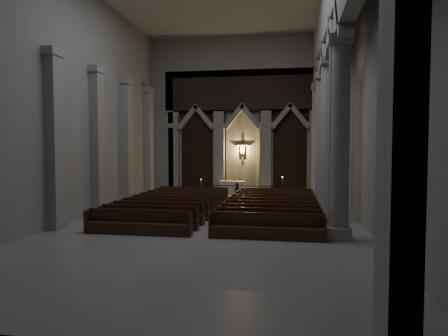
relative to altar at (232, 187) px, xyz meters
name	(u,v)px	position (x,y,z in m)	size (l,w,h in m)	color
room	(214,64)	(0.67, -10.89, 6.96)	(24.00, 24.10, 12.00)	gray
sanctuary_wall	(242,108)	(0.67, 0.64, 5.98)	(14.00, 0.77, 12.00)	#9B9891
right_arcade	(330,61)	(6.17, -9.57, 7.19)	(1.00, 24.00, 12.00)	#9B9891
left_pilasters	(113,143)	(-6.08, -7.39, 3.27)	(0.60, 13.00, 8.03)	#9B9891
sanctuary_step	(241,195)	(0.67, -0.29, -0.56)	(8.50, 2.60, 0.15)	#9B9891
altar	(232,187)	(0.00, 0.00, 0.00)	(1.90, 0.76, 0.97)	beige
altar_rail	(239,190)	(0.67, -1.40, -0.01)	(4.82, 0.09, 0.95)	black
candle_stand_left	(201,193)	(-2.06, -1.63, -0.26)	(0.23, 0.23, 1.37)	#AF7736
candle_stand_right	(282,193)	(3.76, -1.19, -0.21)	(0.26, 0.26, 1.55)	#AF7736
pews	(221,210)	(0.67, -9.00, -0.30)	(10.04, 10.25, 1.03)	black
worshipper	(237,193)	(0.82, -3.49, 0.01)	(0.47, 0.31, 1.29)	black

